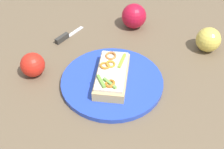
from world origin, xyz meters
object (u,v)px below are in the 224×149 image
object	(u,v)px
sandwich	(112,75)
apple_0	(33,65)
plate	(112,82)
knife	(65,37)
apple_1	(134,16)
apple_2	(208,40)

from	to	relation	value
sandwich	apple_0	world-z (taller)	apple_0
plate	knife	xyz separation A→B (m)	(0.11, -0.23, 0.00)
apple_1	apple_2	bearing A→B (deg)	139.68
apple_0	knife	bearing A→B (deg)	-122.55
plate	apple_2	world-z (taller)	apple_2
knife	sandwich	bearing A→B (deg)	-106.12
apple_2	apple_1	bearing A→B (deg)	-40.32
apple_0	apple_2	xyz separation A→B (m)	(-0.52, -0.02, 0.00)
plate	apple_0	world-z (taller)	apple_0
sandwich	apple_2	xyz separation A→B (m)	(-0.31, -0.10, 0.00)
apple_1	knife	size ratio (longest dim) A/B	0.83
sandwich	apple_1	bearing A→B (deg)	-7.44
plate	apple_0	bearing A→B (deg)	-20.66
apple_1	apple_2	distance (m)	0.25
apple_0	apple_1	distance (m)	0.38
apple_0	sandwich	bearing A→B (deg)	159.34
sandwich	apple_0	distance (m)	0.22
apple_0	plate	bearing A→B (deg)	159.34
knife	apple_0	bearing A→B (deg)	-164.38
plate	sandwich	distance (m)	0.03
sandwich	apple_0	bearing A→B (deg)	87.10
plate	apple_0	size ratio (longest dim) A/B	4.08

